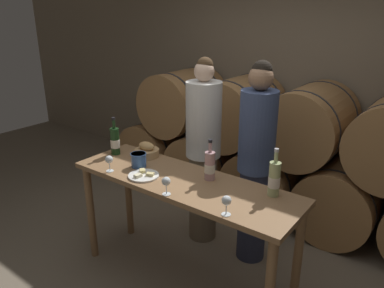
# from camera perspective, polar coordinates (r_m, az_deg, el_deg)

# --- Properties ---
(ground_plane) EXTENTS (10.00, 10.00, 0.00)m
(ground_plane) POSITION_cam_1_polar(r_m,az_deg,el_deg) (3.32, -1.27, -19.88)
(ground_plane) COLOR #726654
(stone_wall_back) EXTENTS (10.00, 0.12, 3.20)m
(stone_wall_back) POSITION_cam_1_polar(r_m,az_deg,el_deg) (4.40, 15.92, 12.42)
(stone_wall_back) COLOR #7F705B
(stone_wall_back) RESTS_ON ground_plane
(barrel_stack) EXTENTS (3.92, 0.87, 1.44)m
(barrel_stack) POSITION_cam_1_polar(r_m,az_deg,el_deg) (4.12, 11.83, -1.03)
(barrel_stack) COLOR #9E7042
(barrel_stack) RESTS_ON ground_plane
(tasting_table) EXTENTS (1.83, 0.57, 0.92)m
(tasting_table) POSITION_cam_1_polar(r_m,az_deg,el_deg) (2.88, -1.39, -7.89)
(tasting_table) COLOR olive
(tasting_table) RESTS_ON ground_plane
(person_left) EXTENTS (0.32, 0.32, 1.74)m
(person_left) POSITION_cam_1_polar(r_m,az_deg,el_deg) (3.41, 1.73, -1.17)
(person_left) COLOR #756651
(person_left) RESTS_ON ground_plane
(person_right) EXTENTS (0.30, 0.30, 1.76)m
(person_right) POSITION_cam_1_polar(r_m,az_deg,el_deg) (3.15, 9.66, -2.90)
(person_right) COLOR #2D334C
(person_right) RESTS_ON ground_plane
(wine_bottle_red) EXTENTS (0.08, 0.08, 0.33)m
(wine_bottle_red) POSITION_cam_1_polar(r_m,az_deg,el_deg) (3.32, -11.65, 0.42)
(wine_bottle_red) COLOR #193819
(wine_bottle_red) RESTS_ON tasting_table
(wine_bottle_white) EXTENTS (0.08, 0.08, 0.34)m
(wine_bottle_white) POSITION_cam_1_polar(r_m,az_deg,el_deg) (2.60, 12.43, -5.21)
(wine_bottle_white) COLOR #ADBC7F
(wine_bottle_white) RESTS_ON tasting_table
(wine_bottle_rose) EXTENTS (0.08, 0.08, 0.32)m
(wine_bottle_rose) POSITION_cam_1_polar(r_m,az_deg,el_deg) (2.78, 2.74, -3.32)
(wine_bottle_rose) COLOR #BC8E93
(wine_bottle_rose) RESTS_ON tasting_table
(blue_crock) EXTENTS (0.13, 0.13, 0.12)m
(blue_crock) POSITION_cam_1_polar(r_m,az_deg,el_deg) (3.04, -8.14, -2.34)
(blue_crock) COLOR #335693
(blue_crock) RESTS_ON tasting_table
(bread_basket) EXTENTS (0.21, 0.21, 0.13)m
(bread_basket) POSITION_cam_1_polar(r_m,az_deg,el_deg) (3.25, -6.91, -1.05)
(bread_basket) COLOR tan
(bread_basket) RESTS_ON tasting_table
(cheese_plate) EXTENTS (0.24, 0.24, 0.04)m
(cheese_plate) POSITION_cam_1_polar(r_m,az_deg,el_deg) (2.88, -7.39, -4.75)
(cheese_plate) COLOR white
(cheese_plate) RESTS_ON tasting_table
(wine_glass_far_left) EXTENTS (0.06, 0.06, 0.13)m
(wine_glass_far_left) POSITION_cam_1_polar(r_m,az_deg,el_deg) (2.99, -12.52, -2.42)
(wine_glass_far_left) COLOR white
(wine_glass_far_left) RESTS_ON tasting_table
(wine_glass_left) EXTENTS (0.06, 0.06, 0.13)m
(wine_glass_left) POSITION_cam_1_polar(r_m,az_deg,el_deg) (2.57, -3.96, -5.81)
(wine_glass_left) COLOR white
(wine_glass_left) RESTS_ON tasting_table
(wine_glass_center) EXTENTS (0.06, 0.06, 0.13)m
(wine_glass_center) POSITION_cam_1_polar(r_m,az_deg,el_deg) (2.33, 5.28, -8.69)
(wine_glass_center) COLOR white
(wine_glass_center) RESTS_ON tasting_table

